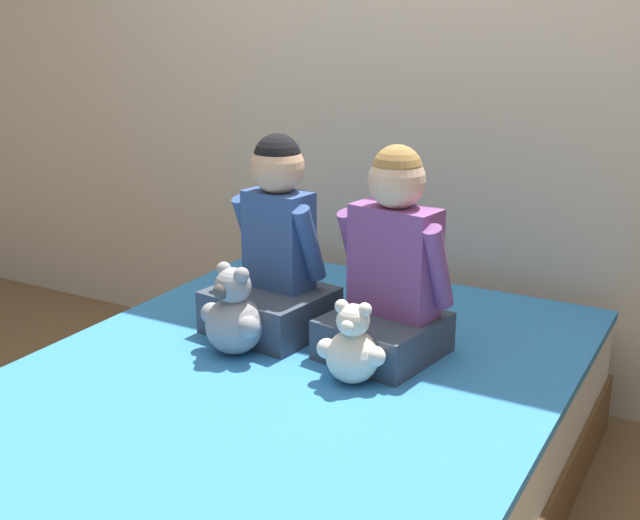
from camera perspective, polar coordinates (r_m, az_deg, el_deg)
name	(u,v)px	position (r m, az deg, el deg)	size (l,w,h in m)	color
ground_plane	(287,509)	(2.49, -2.33, -17.29)	(14.00, 14.00, 0.00)	brown
wall_behind_bed	(440,58)	(3.05, 8.50, 14.02)	(8.00, 0.06, 2.50)	beige
bed	(286,444)	(2.38, -2.40, -12.94)	(1.48, 1.95, 0.44)	brown
child_on_left	(274,255)	(2.50, -3.26, 0.38)	(0.38, 0.36, 0.62)	#384251
child_on_right	(391,270)	(2.32, 5.06, -0.68)	(0.36, 0.37, 0.62)	#384251
teddy_bear_held_by_left_child	(234,316)	(2.37, -6.16, -4.01)	(0.23, 0.17, 0.27)	#939399
teddy_bear_held_by_right_child	(352,348)	(2.19, 2.32, -6.31)	(0.20, 0.15, 0.23)	silver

